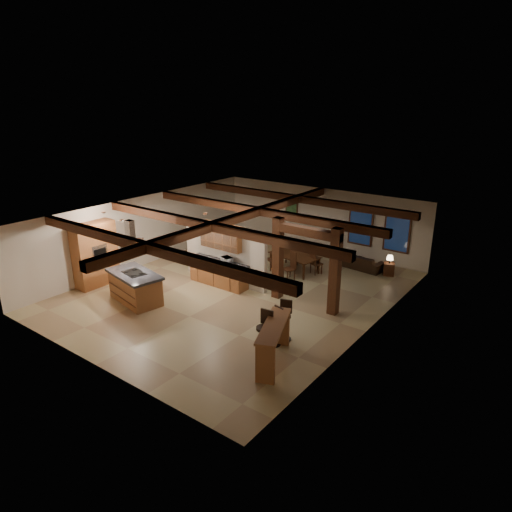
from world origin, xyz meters
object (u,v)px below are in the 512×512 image
(dining_table, at_px, (294,263))
(sofa, at_px, (360,261))
(kitchen_island, at_px, (135,287))
(bar_counter, at_px, (274,337))

(dining_table, bearing_deg, sofa, 54.66)
(kitchen_island, xyz_separation_m, sofa, (4.83, 7.68, -0.24))
(kitchen_island, relative_size, dining_table, 1.17)
(dining_table, xyz_separation_m, bar_counter, (3.18, -6.07, 0.41))
(dining_table, bearing_deg, bar_counter, -52.26)
(bar_counter, bearing_deg, dining_table, 117.67)
(sofa, distance_m, bar_counter, 8.13)
(kitchen_island, relative_size, sofa, 1.17)
(kitchen_island, height_order, dining_table, kitchen_island)
(kitchen_island, xyz_separation_m, bar_counter, (6.03, -0.35, 0.22))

